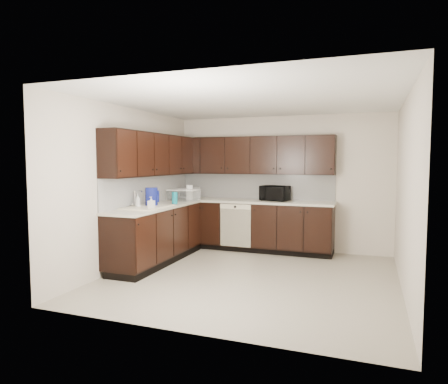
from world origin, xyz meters
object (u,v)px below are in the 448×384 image
(microwave, at_px, (275,193))
(toaster_oven, at_px, (189,193))
(storage_bin, at_px, (184,195))
(blue_pitcher, at_px, (151,197))
(sink, at_px, (147,211))

(microwave, xyz_separation_m, toaster_oven, (-1.69, -0.06, -0.03))
(storage_bin, xyz_separation_m, blue_pitcher, (-0.05, -1.06, 0.05))
(microwave, relative_size, blue_pitcher, 1.63)
(microwave, xyz_separation_m, storage_bin, (-1.59, -0.52, -0.04))
(toaster_oven, bearing_deg, storage_bin, -61.26)
(toaster_oven, relative_size, blue_pitcher, 1.13)
(toaster_oven, height_order, blue_pitcher, blue_pitcher)
(sink, bearing_deg, blue_pitcher, 95.56)
(microwave, distance_m, blue_pitcher, 2.28)
(sink, distance_m, microwave, 2.40)
(toaster_oven, relative_size, storage_bin, 0.68)
(sink, relative_size, blue_pitcher, 2.70)
(sink, distance_m, blue_pitcher, 0.27)
(storage_bin, distance_m, blue_pitcher, 1.07)
(microwave, xyz_separation_m, blue_pitcher, (-1.64, -1.59, 0.02))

